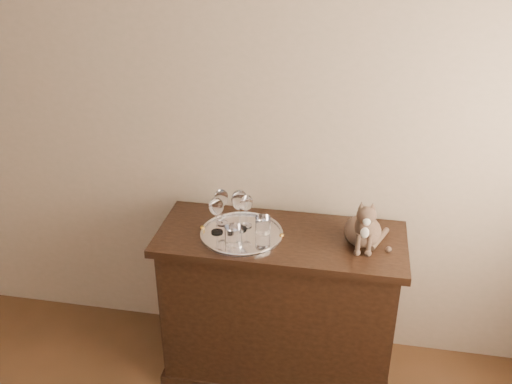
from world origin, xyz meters
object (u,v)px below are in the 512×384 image
tray (242,234)px  tumbler_c (263,225)px  wine_glass_c (216,215)px  wine_glass_d (240,210)px  wine_glass_a (222,207)px  wine_glass_b (246,211)px  cat (364,218)px  tumbler_b (233,235)px  sideboard (279,306)px

tray → tumbler_c: (0.10, 0.03, 0.05)m
wine_glass_c → wine_glass_d: (0.10, 0.05, 0.01)m
wine_glass_a → wine_glass_b: bearing=-1.9°
wine_glass_b → tray: bearing=-96.4°
cat → wine_glass_b: bearing=172.4°
tumbler_b → cat: 0.61m
tray → tumbler_c: tumbler_c is taller
tray → tumbler_b: size_ratio=4.37×
wine_glass_d → cat: (0.59, -0.00, 0.02)m
wine_glass_c → sideboard: bearing=7.4°
wine_glass_c → cat: bearing=3.6°
wine_glass_c → tumbler_b: size_ratio=2.05×
tray → tumbler_c: bearing=16.9°
wine_glass_a → tumbler_b: size_ratio=2.05×
tumbler_b → tray: bearing=79.4°
tray → tumbler_b: bearing=-100.6°
wine_glass_a → tumbler_b: 0.21m
tumbler_c → tumbler_b: bearing=-132.7°
tray → wine_glass_b: wine_glass_b is taller
wine_glass_c → tumbler_b: (0.10, -0.09, -0.05)m
wine_glass_c → cat: (0.69, 0.04, 0.03)m
tray → wine_glass_b: (0.01, 0.08, 0.09)m
wine_glass_d → tumbler_b: size_ratio=2.32×
wine_glass_a → wine_glass_b: size_ratio=1.08×
tumbler_c → cat: 0.48m
wine_glass_a → wine_glass_c: same height
wine_glass_a → tumbler_c: (0.21, -0.05, -0.05)m
tray → wine_glass_d: size_ratio=1.88×
tray → wine_glass_c: size_ratio=2.13×
cat → wine_glass_a: bearing=172.8°
wine_glass_d → tumbler_b: (-0.00, -0.13, -0.06)m
wine_glass_d → tumbler_b: bearing=-90.9°
sideboard → wine_glass_c: (-0.31, -0.04, 0.53)m
tumbler_c → wine_glass_b: bearing=153.4°
tray → tumbler_c: 0.11m
wine_glass_c → tumbler_c: bearing=10.3°
tray → wine_glass_b: size_ratio=2.31×
wine_glass_c → tumbler_c: 0.23m
sideboard → wine_glass_d: (-0.20, 0.01, 0.54)m
sideboard → tray: tray is taller
wine_glass_d → tumbler_c: (0.11, -0.01, -0.06)m
wine_glass_a → wine_glass_b: (0.12, -0.00, -0.01)m
sideboard → cat: cat is taller
wine_glass_a → wine_glass_c: size_ratio=1.00×
tumbler_c → cat: size_ratio=0.31×
wine_glass_d → tumbler_b: wine_glass_d is taller
wine_glass_d → wine_glass_b: bearing=56.5°
wine_glass_c → cat: size_ratio=0.71×
wine_glass_c → tumbler_b: wine_glass_c is taller
sideboard → wine_glass_b: size_ratio=6.94×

